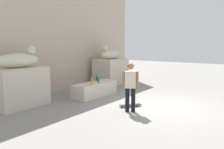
{
  "coord_description": "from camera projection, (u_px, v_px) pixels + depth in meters",
  "views": [
    {
      "loc": [
        -7.75,
        -3.24,
        2.3
      ],
      "look_at": [
        -0.47,
        1.87,
        1.1
      ],
      "focal_mm": 37.23,
      "sensor_mm": 36.0,
      "label": 1
    }
  ],
  "objects": [
    {
      "name": "facade_wall",
      "position": [
        55.0,
        29.0,
        11.21
      ],
      "size": [
        11.81,
        0.6,
        5.94
      ],
      "primitive_type": "cube",
      "color": "#BCAB94",
      "rests_on": "ground_plane"
    },
    {
      "name": "bottle_brown",
      "position": [
        98.0,
        79.0,
        10.47
      ],
      "size": [
        0.06,
        0.06,
        0.25
      ],
      "color": "#593314",
      "rests_on": "ledge_block"
    },
    {
      "name": "skater",
      "position": [
        130.0,
        85.0,
        7.72
      ],
      "size": [
        0.34,
        0.49,
        1.67
      ],
      "rotation": [
        0.0,
        0.0,
        2.03
      ],
      "color": "black",
      "rests_on": "ground_plane"
    },
    {
      "name": "pedestal_right",
      "position": [
        111.0,
        71.0,
        13.16
      ],
      "size": [
        1.88,
        1.23,
        1.43
      ],
      "primitive_type": "cube",
      "color": "beige",
      "rests_on": "ground_plane"
    },
    {
      "name": "bottle_blue",
      "position": [
        97.0,
        78.0,
        10.68
      ],
      "size": [
        0.07,
        0.07,
        0.31
      ],
      "color": "#194C99",
      "rests_on": "ledge_block"
    },
    {
      "name": "statue_reclining_right",
      "position": [
        111.0,
        54.0,
        12.99
      ],
      "size": [
        1.62,
        0.61,
        0.78
      ],
      "rotation": [
        0.0,
        0.0,
        3.11
      ],
      "color": "beige",
      "rests_on": "pedestal_right"
    },
    {
      "name": "ground_plane",
      "position": [
        162.0,
        107.0,
        8.44
      ],
      "size": [
        40.0,
        40.0,
        0.0
      ],
      "primitive_type": "plane",
      "color": "gray"
    },
    {
      "name": "ledge_block",
      "position": [
        95.0,
        89.0,
        10.18
      ],
      "size": [
        2.26,
        0.77,
        0.59
      ],
      "primitive_type": "cube",
      "color": "beige",
      "rests_on": "ground_plane"
    },
    {
      "name": "skateboard",
      "position": [
        130.0,
        105.0,
        8.44
      ],
      "size": [
        0.75,
        0.66,
        0.08
      ],
      "rotation": [
        0.0,
        0.0,
        2.47
      ],
      "color": "black",
      "rests_on": "ground_plane"
    },
    {
      "name": "statue_reclining_left",
      "position": [
        18.0,
        60.0,
        8.34
      ],
      "size": [
        1.67,
        0.8,
        0.78
      ],
      "rotation": [
        0.0,
        0.0,
        -0.15
      ],
      "color": "beige",
      "rests_on": "pedestal_left"
    },
    {
      "name": "bottle_green",
      "position": [
        99.0,
        80.0,
        10.03
      ],
      "size": [
        0.07,
        0.07,
        0.3
      ],
      "color": "#1E722D",
      "rests_on": "ledge_block"
    },
    {
      "name": "bottle_orange",
      "position": [
        92.0,
        81.0,
        9.74
      ],
      "size": [
        0.08,
        0.08,
        0.31
      ],
      "color": "orange",
      "rests_on": "ledge_block"
    },
    {
      "name": "pedestal_left",
      "position": [
        19.0,
        87.0,
        8.45
      ],
      "size": [
        1.88,
        1.23,
        1.43
      ],
      "primitive_type": "cube",
      "color": "beige",
      "rests_on": "ground_plane"
    }
  ]
}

